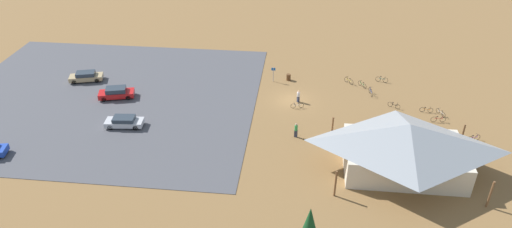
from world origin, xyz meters
TOP-DOWN VIEW (x-y plane):
  - ground at (0.00, 0.00)m, footprint 160.00×160.00m
  - parking_lot_asphalt at (24.42, 1.97)m, footprint 39.55×33.94m
  - bike_pavilion at (-11.82, 13.25)m, footprint 14.45×9.95m
  - trash_bin at (0.76, -5.76)m, footprint 0.60×0.60m
  - lot_sign at (2.86, -5.10)m, footprint 0.56×0.08m
  - bicycle_teal_lone_east at (-12.20, -6.60)m, footprint 1.68×0.55m
  - bicycle_green_by_bin at (-9.36, -4.79)m, footprint 1.00×1.42m
  - bicycle_white_back_row at (-0.71, 1.83)m, footprint 1.65×0.54m
  - bicycle_red_mid_cluster at (-17.67, 3.32)m, footprint 1.82×0.48m
  - bicycle_orange_near_porch at (-16.71, 1.13)m, footprint 1.64×0.48m
  - bicycle_silver_edge_north at (-18.32, 1.67)m, footprint 0.81×1.53m
  - bicycle_yellow_front_row at (-7.61, -5.69)m, footprint 1.16×1.32m
  - bicycle_black_lone_west at (-12.86, 0.46)m, footprint 1.44×0.88m
  - bicycle_blue_edge_south at (-10.30, -2.72)m, footprint 0.48×1.83m
  - bicycle_purple_yard_front at (-20.73, 7.02)m, footprint 1.64×0.75m
  - bicycle_teal_near_sign at (-18.36, 6.85)m, footprint 0.48×1.82m
  - car_tan_far_end at (28.82, -2.38)m, footprint 4.76×2.82m
  - car_silver_by_curb at (19.42, 8.39)m, footprint 4.53×2.12m
  - car_red_inner_stall at (22.86, 1.80)m, footprint 4.80×2.88m
  - visitor_crossing_yard at (-0.76, 8.37)m, footprint 0.39×0.36m
  - visitor_near_lot at (-0.78, 0.26)m, footprint 0.37×0.40m

SIDE VIEW (x-z plane):
  - ground at x=0.00m, z-range 0.00..0.00m
  - parking_lot_asphalt at x=24.42m, z-range 0.00..0.05m
  - bicycle_orange_near_porch at x=-16.71m, z-range -0.03..0.72m
  - bicycle_silver_edge_north at x=-18.32m, z-range -0.04..0.73m
  - bicycle_white_back_row at x=-0.71m, z-range -0.04..0.74m
  - bicycle_black_lone_west at x=-12.86m, z-range -0.04..0.73m
  - bicycle_green_by_bin at x=-9.36m, z-range -0.03..0.77m
  - bicycle_purple_yard_front at x=-20.73m, z-range -0.02..0.79m
  - bicycle_teal_lone_east at x=-12.20m, z-range -0.04..0.81m
  - bicycle_red_mid_cluster at x=-17.67m, z-range -0.04..0.81m
  - bicycle_teal_near_sign at x=-18.36m, z-range -0.06..0.83m
  - bicycle_yellow_front_row at x=-7.61m, z-range -0.06..0.85m
  - bicycle_blue_edge_south at x=-10.30m, z-range -0.06..0.85m
  - trash_bin at x=0.76m, z-range 0.00..0.90m
  - car_silver_by_curb at x=19.42m, z-range 0.06..1.33m
  - car_tan_far_end at x=28.82m, z-range 0.05..1.40m
  - car_red_inner_stall at x=22.86m, z-range 0.04..1.50m
  - visitor_near_lot at x=-0.78m, z-range 0.04..1.65m
  - visitor_crossing_yard at x=-0.76m, z-range 0.05..1.86m
  - lot_sign at x=2.86m, z-range 0.31..2.51m
  - bike_pavilion at x=-11.82m, z-range 0.35..5.93m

